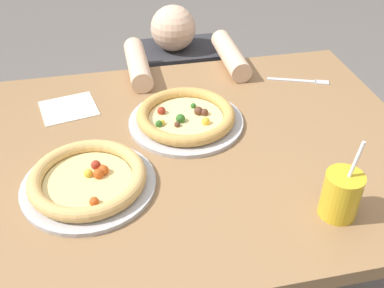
{
  "coord_description": "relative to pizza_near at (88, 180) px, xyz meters",
  "views": [
    {
      "loc": [
        -0.21,
        -0.95,
        1.49
      ],
      "look_at": [
        -0.02,
        -0.03,
        0.78
      ],
      "focal_mm": 42.31,
      "sensor_mm": 36.0,
      "label": 1
    }
  ],
  "objects": [
    {
      "name": "dining_table",
      "position": [
        0.29,
        0.11,
        -0.13
      ],
      "size": [
        1.22,
        0.94,
        0.75
      ],
      "color": "#936D47",
      "rests_on": "ground"
    },
    {
      "name": "pizza_near",
      "position": [
        0.0,
        0.0,
        0.0
      ],
      "size": [
        0.32,
        0.32,
        0.05
      ],
      "color": "#B7B7BC",
      "rests_on": "dining_table"
    },
    {
      "name": "pizza_far",
      "position": [
        0.28,
        0.22,
        -0.0
      ],
      "size": [
        0.33,
        0.33,
        0.05
      ],
      "color": "#B7B7BC",
      "rests_on": "dining_table"
    },
    {
      "name": "drink_cup_colored",
      "position": [
        0.55,
        -0.2,
        0.03
      ],
      "size": [
        0.08,
        0.08,
        0.2
      ],
      "color": "gold",
      "rests_on": "dining_table"
    },
    {
      "name": "paper_napkin",
      "position": [
        -0.05,
        0.37,
        -0.02
      ],
      "size": [
        0.19,
        0.17,
        0.0
      ],
      "primitive_type": "cube",
      "rotation": [
        0.0,
        0.0,
        0.2
      ],
      "color": "white",
      "rests_on": "dining_table"
    },
    {
      "name": "fork",
      "position": [
        0.71,
        0.38,
        -0.02
      ],
      "size": [
        0.2,
        0.09,
        0.0
      ],
      "color": "silver",
      "rests_on": "dining_table"
    },
    {
      "name": "diner_seated",
      "position": [
        0.34,
        0.77,
        -0.36
      ],
      "size": [
        0.4,
        0.51,
        0.89
      ],
      "color": "#333847",
      "rests_on": "ground"
    }
  ]
}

